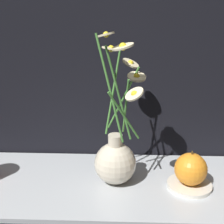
% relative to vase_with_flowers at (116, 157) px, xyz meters
% --- Properties ---
extents(ground_plane, '(6.00, 6.00, 0.00)m').
position_rel_vase_with_flowers_xyz_m(ground_plane, '(-0.01, 0.00, -0.08)').
color(ground_plane, black).
extents(shelf, '(0.89, 0.32, 0.01)m').
position_rel_vase_with_flowers_xyz_m(shelf, '(-0.01, 0.00, -0.08)').
color(shelf, '#B2B7BC').
rests_on(shelf, ground_plane).
extents(vase_with_flowers, '(0.13, 0.20, 0.39)m').
position_rel_vase_with_flowers_xyz_m(vase_with_flowers, '(0.00, 0.00, 0.00)').
color(vase_with_flowers, beige).
rests_on(vase_with_flowers, shelf).
extents(saucer_plate, '(0.11, 0.11, 0.01)m').
position_rel_vase_with_flowers_xyz_m(saucer_plate, '(0.19, -0.01, -0.07)').
color(saucer_plate, silver).
rests_on(saucer_plate, shelf).
extents(orange_fruit, '(0.08, 0.08, 0.09)m').
position_rel_vase_with_flowers_xyz_m(orange_fruit, '(0.19, -0.01, -0.02)').
color(orange_fruit, orange).
rests_on(orange_fruit, saucer_plate).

